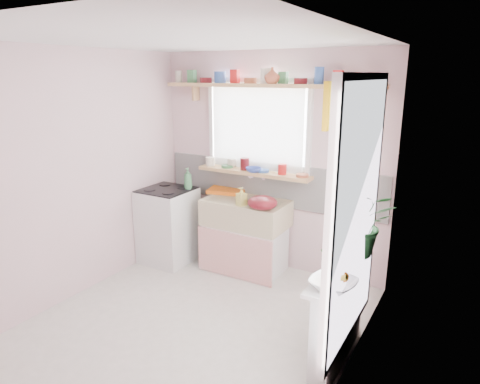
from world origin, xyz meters
The scene contains 19 objects.
room centered at (0.66, 0.86, 1.37)m, with size 3.20×3.20×3.20m.
sink_unit centered at (-0.15, 1.29, 0.43)m, with size 0.95×0.65×1.11m.
cooker centered at (-1.10, 1.05, 0.46)m, with size 0.58×0.58×0.93m.
radiator_ledge centered at (1.30, 0.20, 0.40)m, with size 0.22×0.95×0.78m.
windowsill centered at (-0.15, 1.48, 1.14)m, with size 1.40×0.22×0.04m, color tan.
pine_shelf centered at (0.00, 1.47, 2.12)m, with size 2.52×0.24×0.04m, color tan.
shelf_crockery centered at (-0.02, 1.47, 2.19)m, with size 2.47×0.11×0.12m.
sill_crockery centered at (-0.20, 1.48, 1.21)m, with size 1.35×0.11×0.12m.
dish_tray centered at (-0.53, 1.50, 0.87)m, with size 0.44×0.33×0.04m, color orange.
colander centered at (0.16, 1.10, 0.92)m, with size 0.32×0.32×0.14m, color #5E1018.
jade_plant centered at (1.33, 0.60, 1.06)m, with size 0.52×0.45×0.57m, color #29662C.
fruit_bowl centered at (1.33, -0.09, 0.81)m, with size 0.32×0.32×0.08m, color white.
herb_pot centered at (1.21, 0.13, 0.88)m, with size 0.11×0.08×0.21m, color #276026.
soap_bottle_sink centered at (-0.10, 1.10, 0.95)m, with size 0.09×0.09×0.21m, color #CDC25B.
sill_cup centered at (-0.47, 1.54, 1.21)m, with size 0.13×0.13×0.10m, color beige.
sill_bowl centered at (-0.12, 1.42, 1.19)m, with size 0.18×0.18×0.06m, color #364EB1.
shelf_vase centered at (0.10, 1.41, 2.22)m, with size 0.16×0.16×0.17m, color #AD5235.
cooker_bottle centered at (-0.88, 1.19, 1.04)m, with size 0.10×0.10×0.25m, color #428452.
fruit centered at (1.34, -0.09, 0.88)m, with size 0.20×0.14×0.10m.
Camera 1 is at (2.12, -2.78, 2.24)m, focal length 32.00 mm.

